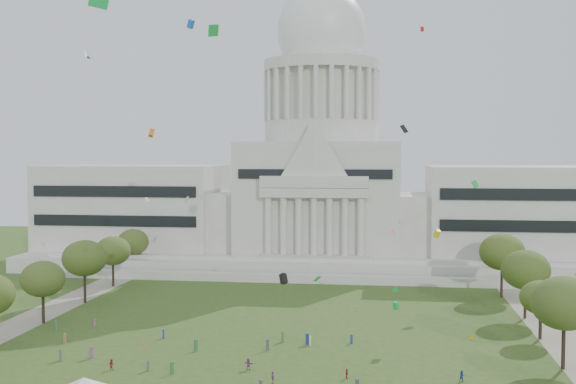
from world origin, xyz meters
TOP-DOWN VIEW (x-y plane):
  - capitol at (0.00, 113.59)m, footprint 160.00×64.50m
  - path_left at (-48.00, 30.00)m, footprint 8.00×160.00m
  - path_right at (48.00, 30.00)m, footprint 8.00×160.00m
  - row_tree_r_2 at (44.17, 17.44)m, footprint 9.55×9.55m
  - row_tree_l_3 at (-44.09, 33.92)m, footprint 8.12×8.12m
  - row_tree_r_3 at (44.40, 34.48)m, footprint 7.01×7.01m
  - row_tree_l_4 at (-44.08, 52.42)m, footprint 9.29×9.29m
  - row_tree_r_4 at (44.76, 50.04)m, footprint 9.19×9.19m
  - row_tree_l_5 at (-45.22, 71.01)m, footprint 8.33×8.33m
  - row_tree_r_5 at (43.49, 70.19)m, footprint 9.82×9.82m
  - row_tree_l_6 at (-46.87, 89.14)m, footprint 8.19×8.19m
  - row_tree_r_6 at (45.96, 88.13)m, footprint 8.42×8.42m
  - person_2 at (29.02, 9.37)m, footprint 0.84×0.60m
  - person_4 at (3.43, 4.96)m, footprint 0.71×1.10m
  - person_5 at (-1.04, 10.76)m, footprint 1.71×1.18m
  - person_8 at (-20.70, 8.04)m, footprint 0.89×0.72m
  - person_10 at (13.29, 8.64)m, footprint 0.70×0.93m
  - distant_crowd at (-14.49, 12.91)m, footprint 54.52×39.89m
  - kite_swarm at (1.85, 7.55)m, footprint 89.88×104.06m

SIDE VIEW (x-z plane):
  - path_left at x=-48.00m, z-range 0.00..0.04m
  - path_right at x=48.00m, z-range 0.00..0.04m
  - person_10 at x=13.29m, z-range 0.00..1.41m
  - person_2 at x=29.02m, z-range 0.00..1.59m
  - person_8 at x=-20.70m, z-range 0.00..1.59m
  - person_5 at x=-1.04m, z-range 0.00..1.71m
  - distant_crowd at x=-14.49m, z-range -0.09..1.83m
  - person_4 at x=3.43m, z-range 0.00..1.75m
  - row_tree_r_3 at x=44.40m, z-range 2.09..12.07m
  - row_tree_l_3 at x=-44.09m, z-range 2.43..13.98m
  - row_tree_l_6 at x=-46.87m, z-range 2.45..14.09m
  - row_tree_l_5 at x=-45.22m, z-range 2.49..14.34m
  - row_tree_r_6 at x=45.96m, z-range 2.52..14.49m
  - row_tree_r_4 at x=44.76m, z-range 2.76..15.82m
  - row_tree_l_4 at x=-44.08m, z-range 2.79..16.00m
  - row_tree_r_2 at x=44.17m, z-range 2.87..16.45m
  - row_tree_r_5 at x=43.49m, z-range 2.95..16.91m
  - capitol at x=0.00m, z-range -23.35..67.95m
  - kite_swarm at x=1.85m, z-range 1.82..56.93m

